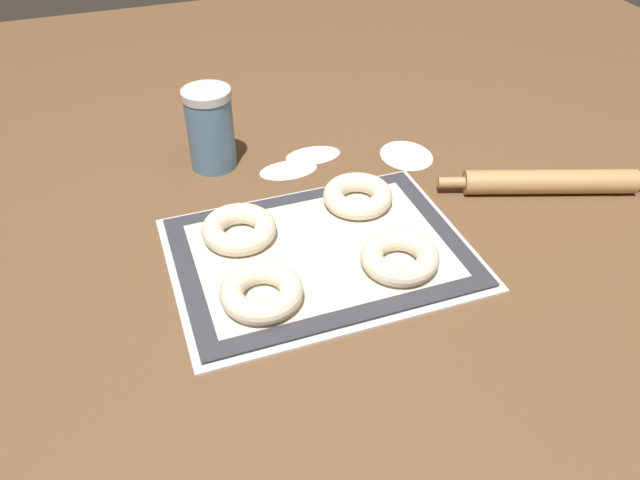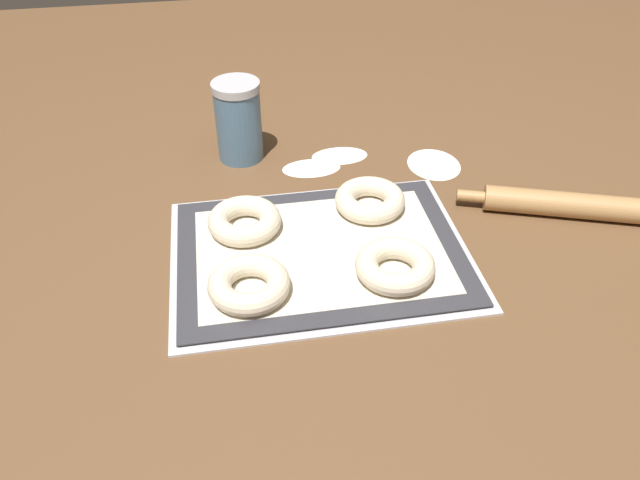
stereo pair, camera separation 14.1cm
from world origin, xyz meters
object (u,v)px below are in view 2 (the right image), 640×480
at_px(baking_tray, 320,252).
at_px(flour_canister, 238,121).
at_px(bagel_back_right, 370,200).
at_px(bagel_front_left, 249,284).
at_px(bagel_back_left, 244,221).
at_px(rolling_pin, 577,206).
at_px(bagel_front_right, 395,266).

distance_m(baking_tray, flour_canister, 0.37).
bearing_deg(flour_canister, baking_tray, -72.45).
height_order(baking_tray, bagel_back_right, bagel_back_right).
relative_size(bagel_front_left, flour_canister, 0.77).
relative_size(bagel_back_left, bagel_back_right, 1.00).
relative_size(bagel_front_left, rolling_pin, 0.31).
height_order(bagel_back_right, rolling_pin, bagel_back_right).
relative_size(bagel_back_left, flour_canister, 0.77).
height_order(bagel_front_right, rolling_pin, bagel_front_right).
height_order(bagel_front_left, flour_canister, flour_canister).
bearing_deg(bagel_front_right, rolling_pin, 16.88).
relative_size(bagel_back_left, rolling_pin, 0.31).
bearing_deg(bagel_front_left, bagel_back_left, 88.09).
xyz_separation_m(baking_tray, bagel_front_left, (-0.13, -0.09, 0.03)).
xyz_separation_m(baking_tray, bagel_front_right, (0.11, -0.08, 0.03)).
relative_size(bagel_front_left, bagel_back_right, 1.00).
height_order(bagel_back_left, rolling_pin, bagel_back_left).
height_order(bagel_back_left, flour_canister, flour_canister).
height_order(bagel_front_left, bagel_back_right, same).
xyz_separation_m(bagel_front_left, rolling_pin, (0.60, 0.12, -0.01)).
bearing_deg(bagel_front_left, flour_canister, 87.64).
xyz_separation_m(bagel_back_right, rolling_pin, (0.37, -0.07, -0.01)).
height_order(flour_canister, rolling_pin, flour_canister).
xyz_separation_m(baking_tray, bagel_back_left, (-0.12, 0.08, 0.03)).
bearing_deg(bagel_front_right, bagel_front_left, -179.09).
relative_size(baking_tray, bagel_front_right, 3.90).
relative_size(bagel_front_left, bagel_front_right, 1.00).
bearing_deg(bagel_back_left, bagel_front_left, -91.91).
bearing_deg(bagel_back_right, bagel_back_left, -173.94).
height_order(bagel_front_left, rolling_pin, bagel_front_left).
xyz_separation_m(bagel_back_left, rolling_pin, (0.60, -0.05, -0.01)).
relative_size(baking_tray, flour_canister, 3.01).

